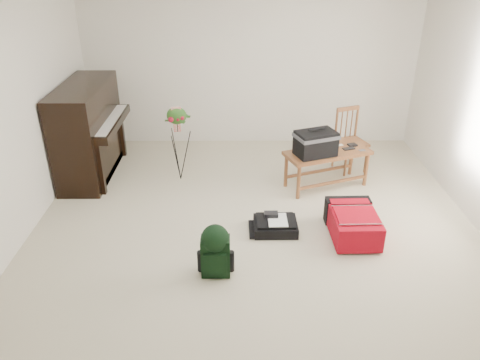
{
  "coord_description": "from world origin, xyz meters",
  "views": [
    {
      "loc": [
        -0.19,
        -4.27,
        2.91
      ],
      "look_at": [
        -0.17,
        0.35,
        0.52
      ],
      "focal_mm": 35.0,
      "sensor_mm": 36.0,
      "label": 1
    }
  ],
  "objects_px": {
    "green_backpack": "(215,248)",
    "bench": "(318,145)",
    "black_duffel": "(275,225)",
    "flower_stand": "(179,144)",
    "red_suitcase": "(352,221)",
    "dining_chair": "(351,141)",
    "piano": "(89,133)"
  },
  "relations": [
    {
      "from": "green_backpack",
      "to": "bench",
      "type": "bearing_deg",
      "value": 56.1
    },
    {
      "from": "red_suitcase",
      "to": "dining_chair",
      "type": "bearing_deg",
      "value": 77.88
    },
    {
      "from": "piano",
      "to": "bench",
      "type": "distance_m",
      "value": 3.03
    },
    {
      "from": "red_suitcase",
      "to": "flower_stand",
      "type": "height_order",
      "value": "flower_stand"
    },
    {
      "from": "black_duffel",
      "to": "flower_stand",
      "type": "bearing_deg",
      "value": 132.31
    },
    {
      "from": "red_suitcase",
      "to": "green_backpack",
      "type": "distance_m",
      "value": 1.63
    },
    {
      "from": "piano",
      "to": "green_backpack",
      "type": "bearing_deg",
      "value": -51.42
    },
    {
      "from": "bench",
      "to": "black_duffel",
      "type": "relative_size",
      "value": 2.46
    },
    {
      "from": "bench",
      "to": "dining_chair",
      "type": "relative_size",
      "value": 1.36
    },
    {
      "from": "bench",
      "to": "black_duffel",
      "type": "distance_m",
      "value": 1.32
    },
    {
      "from": "bench",
      "to": "dining_chair",
      "type": "xyz_separation_m",
      "value": [
        0.56,
        0.55,
        -0.17
      ]
    },
    {
      "from": "green_backpack",
      "to": "flower_stand",
      "type": "relative_size",
      "value": 0.52
    },
    {
      "from": "bench",
      "to": "black_duffel",
      "type": "height_order",
      "value": "bench"
    },
    {
      "from": "black_duffel",
      "to": "green_backpack",
      "type": "bearing_deg",
      "value": -130.54
    },
    {
      "from": "bench",
      "to": "green_backpack",
      "type": "height_order",
      "value": "bench"
    },
    {
      "from": "bench",
      "to": "flower_stand",
      "type": "relative_size",
      "value": 1.13
    },
    {
      "from": "bench",
      "to": "flower_stand",
      "type": "distance_m",
      "value": 1.81
    },
    {
      "from": "piano",
      "to": "black_duffel",
      "type": "relative_size",
      "value": 3.11
    },
    {
      "from": "red_suitcase",
      "to": "piano",
      "type": "bearing_deg",
      "value": 153.39
    },
    {
      "from": "green_backpack",
      "to": "flower_stand",
      "type": "distance_m",
      "value": 2.13
    },
    {
      "from": "red_suitcase",
      "to": "green_backpack",
      "type": "height_order",
      "value": "green_backpack"
    },
    {
      "from": "dining_chair",
      "to": "flower_stand",
      "type": "relative_size",
      "value": 0.83
    },
    {
      "from": "dining_chair",
      "to": "bench",
      "type": "bearing_deg",
      "value": -155.46
    },
    {
      "from": "dining_chair",
      "to": "green_backpack",
      "type": "distance_m",
      "value": 2.95
    },
    {
      "from": "red_suitcase",
      "to": "flower_stand",
      "type": "xyz_separation_m",
      "value": [
        -2.03,
        1.34,
        0.35
      ]
    },
    {
      "from": "piano",
      "to": "red_suitcase",
      "type": "bearing_deg",
      "value": -25.25
    },
    {
      "from": "piano",
      "to": "black_duffel",
      "type": "distance_m",
      "value": 2.88
    },
    {
      "from": "black_duffel",
      "to": "flower_stand",
      "type": "height_order",
      "value": "flower_stand"
    },
    {
      "from": "black_duffel",
      "to": "green_backpack",
      "type": "xyz_separation_m",
      "value": [
        -0.63,
        -0.76,
        0.23
      ]
    },
    {
      "from": "piano",
      "to": "green_backpack",
      "type": "distance_m",
      "value": 2.87
    },
    {
      "from": "black_duffel",
      "to": "red_suitcase",
      "type": "bearing_deg",
      "value": -4.49
    },
    {
      "from": "black_duffel",
      "to": "bench",
      "type": "bearing_deg",
      "value": 59.93
    }
  ]
}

